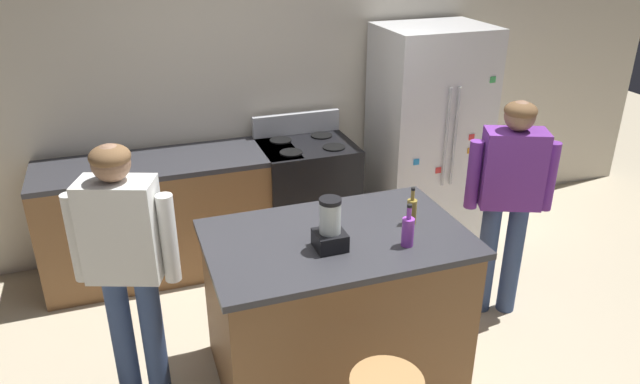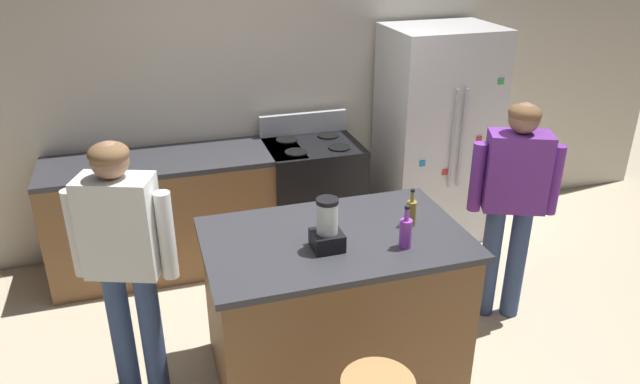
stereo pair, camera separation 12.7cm
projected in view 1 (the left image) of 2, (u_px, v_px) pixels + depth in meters
ground_plane at (335, 365)px, 3.88m from camera, size 14.00×14.00×0.00m
back_wall at (255, 87)px, 4.99m from camera, size 8.00×0.10×2.70m
kitchen_island at (336, 303)px, 3.68m from camera, size 1.53×0.96×0.96m
back_counter_run at (174, 215)px, 4.77m from camera, size 2.00×0.64×0.96m
refrigerator at (428, 134)px, 5.20m from camera, size 0.90×0.73×1.85m
stove_range at (307, 196)px, 5.07m from camera, size 0.76×0.65×1.14m
person_by_island_left at (125, 254)px, 3.25m from camera, size 0.58×0.34×1.61m
person_by_sink_right at (509, 190)px, 4.04m from camera, size 0.58×0.36×1.59m
blender_appliance at (330, 228)px, 3.30m from camera, size 0.17×0.17×0.30m
bottle_soda at (408, 231)px, 3.34m from camera, size 0.07×0.07×0.26m
bottle_vinegar at (412, 211)px, 3.58m from camera, size 0.06×0.06×0.24m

